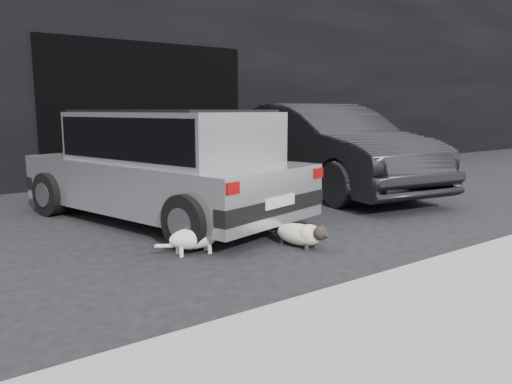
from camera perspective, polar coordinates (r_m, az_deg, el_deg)
ground at (r=5.90m, az=-4.67°, el=-4.02°), size 80.00×80.00×0.00m
building_facade at (r=11.66m, az=-16.55°, el=14.62°), size 34.00×4.00×5.00m
garage_opening at (r=9.74m, az=-12.15°, el=8.82°), size 4.00×0.10×2.60m
curb at (r=4.78m, az=23.11°, el=-7.21°), size 18.00×0.25×0.12m
silver_hatchback at (r=6.27m, az=-10.21°, el=3.57°), size 2.54×3.99×1.36m
second_car at (r=8.43m, az=7.84°, el=5.00°), size 2.15×4.60×1.46m
cat_siamese at (r=5.05m, az=5.34°, el=-4.84°), size 0.35×0.81×0.28m
cat_white at (r=4.83m, az=-6.77°, el=-5.12°), size 0.71×0.33×0.33m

